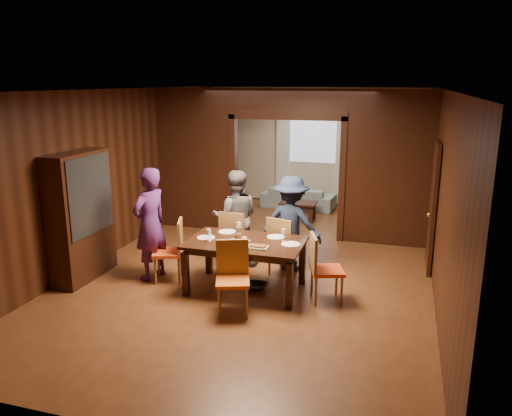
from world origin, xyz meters
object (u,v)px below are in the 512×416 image
(person_purple, at_px, (150,224))
(chair_left, at_px, (168,251))
(person_grey, at_px, (235,218))
(chair_right, at_px, (327,268))
(coffee_table, at_px, (298,211))
(chair_near, at_px, (233,279))
(chair_far_r, at_px, (285,245))
(chair_far_l, at_px, (236,238))
(sofa, at_px, (298,198))
(person_navy, at_px, (291,223))
(hutch, at_px, (81,216))
(dining_table, at_px, (246,266))

(person_purple, relative_size, chair_left, 1.82)
(person_purple, bearing_deg, chair_left, 103.07)
(person_grey, xyz_separation_m, chair_right, (1.70, -1.01, -0.32))
(coffee_table, relative_size, chair_near, 0.82)
(person_grey, xyz_separation_m, chair_far_r, (0.90, -0.21, -0.32))
(chair_right, distance_m, chair_far_l, 1.93)
(person_purple, bearing_deg, person_grey, 148.63)
(chair_far_l, height_order, chair_far_r, same)
(sofa, relative_size, chair_far_r, 1.82)
(chair_near, bearing_deg, chair_left, 130.15)
(coffee_table, bearing_deg, chair_right, -72.60)
(person_navy, relative_size, coffee_table, 1.96)
(person_navy, xyz_separation_m, chair_far_l, (-0.92, -0.09, -0.30))
(person_purple, xyz_separation_m, chair_far_l, (1.10, 0.90, -0.40))
(person_grey, height_order, chair_right, person_grey)
(sofa, xyz_separation_m, chair_right, (1.49, -5.11, 0.23))
(chair_left, bearing_deg, chair_right, 69.49)
(chair_left, bearing_deg, person_purple, -113.52)
(person_grey, relative_size, person_navy, 1.03)
(sofa, height_order, hutch, hutch)
(person_purple, bearing_deg, chair_right, 105.77)
(sofa, height_order, chair_left, chair_left)
(dining_table, relative_size, chair_far_r, 1.74)
(person_grey, relative_size, hutch, 0.81)
(hutch, bearing_deg, chair_near, -10.92)
(chair_far_l, distance_m, chair_far_r, 0.89)
(person_navy, height_order, chair_far_r, person_navy)
(person_grey, distance_m, chair_far_l, 0.33)
(coffee_table, height_order, chair_far_r, chair_far_r)
(person_purple, bearing_deg, chair_far_r, 127.60)
(person_navy, relative_size, sofa, 0.89)
(person_grey, xyz_separation_m, chair_far_l, (0.03, -0.05, -0.32))
(person_navy, height_order, chair_far_l, person_navy)
(sofa, distance_m, coffee_table, 1.06)
(coffee_table, xyz_separation_m, chair_right, (1.28, -4.08, 0.28))
(sofa, xyz_separation_m, hutch, (-2.31, -5.35, 0.74))
(person_grey, relative_size, chair_far_r, 1.67)
(person_purple, distance_m, sofa, 5.25)
(person_purple, height_order, person_grey, person_purple)
(dining_table, xyz_separation_m, chair_near, (0.07, -0.78, 0.10))
(chair_near, bearing_deg, chair_right, 13.92)
(chair_near, bearing_deg, person_purple, 134.30)
(dining_table, distance_m, hutch, 2.68)
(person_grey, xyz_separation_m, chair_near, (0.56, -1.76, -0.32))
(person_navy, height_order, chair_left, person_navy)
(sofa, bearing_deg, coffee_table, 106.87)
(person_navy, relative_size, chair_far_r, 1.62)
(chair_right, bearing_deg, person_purple, 69.43)
(dining_table, bearing_deg, person_grey, 116.63)
(dining_table, bearing_deg, chair_right, -1.49)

